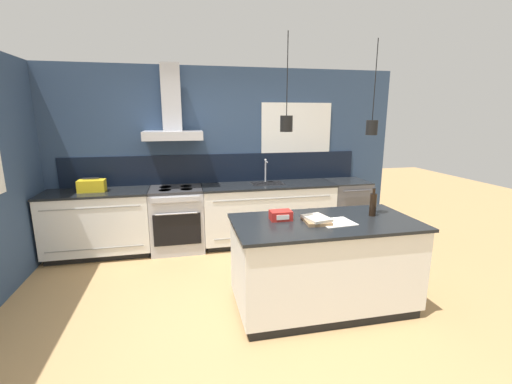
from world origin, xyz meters
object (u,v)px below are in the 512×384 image
bottle_on_island (373,204)px  red_supply_box (281,215)px  yellow_toolbox (92,186)px  oven_range (177,219)px  dishwasher (345,209)px  book_stack (316,220)px

bottle_on_island → red_supply_box: 0.96m
bottle_on_island → yellow_toolbox: bearing=149.5°
oven_range → dishwasher: 2.62m
book_stack → yellow_toolbox: (-2.43, 1.90, 0.05)m
dishwasher → yellow_toolbox: (-3.72, 0.00, 0.54)m
red_supply_box → bottle_on_island: bearing=-3.7°
oven_range → book_stack: (1.34, -1.89, 0.48)m
yellow_toolbox → book_stack: bearing=-37.9°
oven_range → book_stack: size_ratio=2.77×
dishwasher → red_supply_box: (-1.60, -1.75, 0.50)m
book_stack → red_supply_box: size_ratio=1.57×
yellow_toolbox → bottle_on_island: bearing=-30.5°
red_supply_box → oven_range: bearing=120.4°
oven_range → red_supply_box: size_ratio=4.34×
bottle_on_island → yellow_toolbox: (-3.08, 1.81, -0.04)m
dishwasher → book_stack: (-1.28, -1.90, 0.48)m
oven_range → bottle_on_island: (1.98, -1.81, 0.58)m
dishwasher → bottle_on_island: 2.01m
book_stack → red_supply_box: red_supply_box is taller
dishwasher → red_supply_box: red_supply_box is taller
oven_range → yellow_toolbox: bearing=179.8°
red_supply_box → dishwasher: bearing=47.7°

